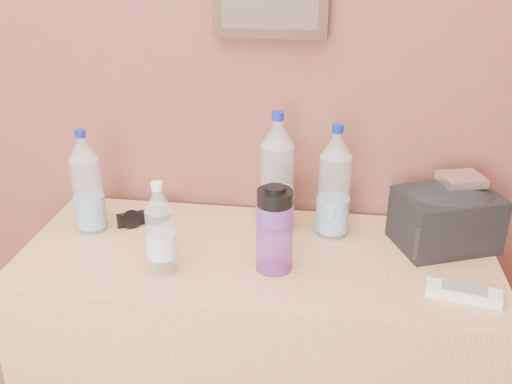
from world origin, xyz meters
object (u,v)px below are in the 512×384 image
pet_large_a (87,187)px  pet_small (161,233)px  foil_packet (461,179)px  pet_large_c (334,188)px  sunglasses (143,217)px  nalgene_bottle (274,229)px  pet_large_b (277,178)px  toiletry_bag (446,216)px  dresser (257,366)px  ac_remote (463,293)px

pet_large_a → pet_small: size_ratio=1.23×
pet_small → foil_packet: 0.78m
pet_large_c → sunglasses: 0.55m
nalgene_bottle → pet_large_c: bearing=54.9°
pet_large_b → toiletry_bag: (0.45, -0.04, -0.07)m
pet_large_a → foil_packet: pet_large_a is taller
toiletry_bag → foil_packet: 0.10m
pet_small → sunglasses: (-0.13, 0.23, -0.09)m
pet_large_a → dresser: bearing=-7.5°
dresser → pet_large_b: 0.55m
pet_large_c → foil_packet: 0.33m
pet_large_b → dresser: bearing=-103.4°
dresser → pet_large_a: (-0.47, 0.06, 0.51)m
ac_remote → dresser: bearing=176.1°
pet_large_b → ac_remote: size_ratio=2.04×
pet_large_c → nalgene_bottle: bearing=-125.1°
pet_large_a → pet_small: pet_large_a is taller
pet_small → nalgene_bottle: size_ratio=1.07×
ac_remote → pet_small: bearing=-170.1°
pet_large_a → foil_packet: bearing=4.3°
pet_large_a → pet_large_b: pet_large_b is taller
pet_small → foil_packet: bearing=19.3°
sunglasses → foil_packet: (0.86, 0.02, 0.16)m
pet_large_b → toiletry_bag: 0.46m
sunglasses → ac_remote: bearing=-46.5°
pet_large_b → pet_large_c: pet_large_b is taller
pet_large_c → pet_small: pet_large_c is taller
ac_remote → toiletry_bag: 0.25m
foil_packet → pet_large_b: bearing=178.9°
dresser → nalgene_bottle: size_ratio=5.54×
nalgene_bottle → sunglasses: size_ratio=1.49×
ac_remote → toiletry_bag: bearing=103.4°
dresser → pet_large_a: 0.70m
dresser → toiletry_bag: bearing=12.8°
foil_packet → pet_small: bearing=-160.7°
toiletry_bag → pet_large_c: bearing=154.5°
toiletry_bag → ac_remote: bearing=-109.5°
dresser → pet_large_b: pet_large_b is taller
ac_remote → pet_large_a: bearing=179.7°
dresser → pet_large_a: bearing=172.5°
dresser → pet_small: size_ratio=5.16×
dresser → sunglasses: sunglasses is taller
pet_large_c → ac_remote: pet_large_c is taller
nalgene_bottle → ac_remote: nalgene_bottle is taller
nalgene_bottle → toiletry_bag: size_ratio=0.90×
dresser → ac_remote: bearing=-14.9°
pet_large_a → pet_large_b: 0.52m
pet_small → foil_packet: size_ratio=2.25×
sunglasses → ac_remote: sunglasses is taller
toiletry_bag → nalgene_bottle: bearing=-179.5°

